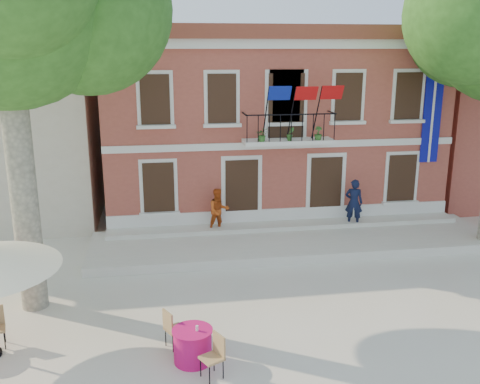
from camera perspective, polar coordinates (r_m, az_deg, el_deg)
ground at (r=14.57m, az=2.41°, el=-12.25°), size 90.00×90.00×0.00m
main_building at (r=23.32m, az=2.52°, el=7.89°), size 13.50×9.59×7.50m
terrace at (r=18.86m, az=5.77°, el=-5.29°), size 14.00×3.40×0.30m
pedestrian_navy at (r=20.16m, az=12.05°, el=-1.11°), size 0.76×0.64×1.77m
pedestrian_orange at (r=19.05m, az=-2.29°, el=-1.99°), size 0.89×0.76×1.60m
cafe_table_1 at (r=12.21m, az=-5.07°, el=-15.87°), size 1.26×1.90×0.95m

